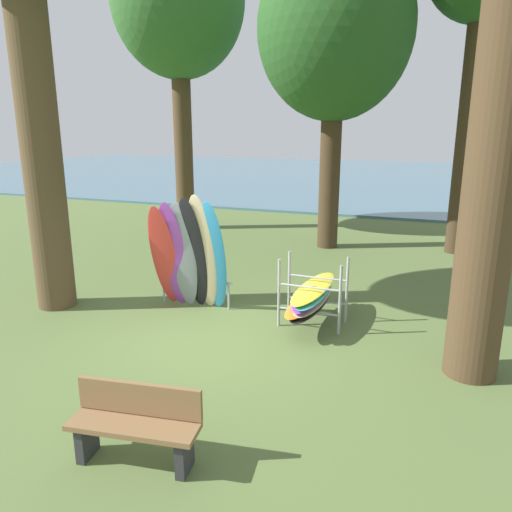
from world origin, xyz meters
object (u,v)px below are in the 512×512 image
tree_far_left_back (335,31)px  leaning_board_pile (188,256)px  tree_mid_behind (178,2)px  board_storage_rack (312,295)px  park_bench (136,423)px

tree_far_left_back → leaning_board_pile: bearing=-101.6°
tree_mid_behind → board_storage_rack: 11.86m
park_bench → leaning_board_pile: bearing=111.8°
tree_mid_behind → board_storage_rack: bearing=-46.9°
tree_mid_behind → board_storage_rack: (6.58, -7.04, -6.91)m
tree_far_left_back → tree_mid_behind: bearing=169.8°
tree_mid_behind → leaning_board_pile: 10.47m
tree_mid_behind → board_storage_rack: size_ratio=4.73×
leaning_board_pile → tree_far_left_back: bearing=78.4°
tree_mid_behind → tree_far_left_back: tree_mid_behind is taller
leaning_board_pile → board_storage_rack: (2.43, 0.17, -0.55)m
board_storage_rack → park_bench: (-0.75, -4.35, -0.10)m
tree_far_left_back → board_storage_rack: (1.15, -6.06, -5.51)m
tree_far_left_back → leaning_board_pile: (-1.28, -6.22, -4.96)m
tree_mid_behind → tree_far_left_back: bearing=-10.2°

